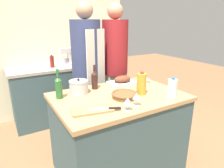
# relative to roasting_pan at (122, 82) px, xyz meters

# --- Properties ---
(ground_plane) EXTENTS (12.00, 12.00, 0.00)m
(ground_plane) POSITION_rel_roasting_pan_xyz_m (-0.20, -0.24, -0.92)
(ground_plane) COLOR #8E6642
(kitchen_island) EXTENTS (1.27, 0.87, 0.87)m
(kitchen_island) POSITION_rel_roasting_pan_xyz_m (-0.20, -0.24, -0.48)
(kitchen_island) COLOR #3D565B
(kitchen_island) RESTS_ON ground_plane
(back_counter) EXTENTS (1.84, 0.60, 0.90)m
(back_counter) POSITION_rel_roasting_pan_xyz_m (-0.20, 1.30, -0.47)
(back_counter) COLOR #3D565B
(back_counter) RESTS_ON ground_plane
(back_wall) EXTENTS (2.34, 0.10, 2.55)m
(back_wall) POSITION_rel_roasting_pan_xyz_m (-0.20, 1.65, 0.36)
(back_wall) COLOR beige
(back_wall) RESTS_ON ground_plane
(roasting_pan) EXTENTS (0.32, 0.23, 0.12)m
(roasting_pan) POSITION_rel_roasting_pan_xyz_m (0.00, 0.00, 0.00)
(roasting_pan) COLOR #BCBCC1
(roasting_pan) RESTS_ON kitchen_island
(wicker_basket) EXTENTS (0.25, 0.25, 0.05)m
(wicker_basket) POSITION_rel_roasting_pan_xyz_m (-0.19, -0.33, -0.01)
(wicker_basket) COLOR brown
(wicker_basket) RESTS_ON kitchen_island
(cutting_board) EXTENTS (0.37, 0.24, 0.02)m
(cutting_board) POSITION_rel_roasting_pan_xyz_m (-0.58, -0.43, -0.04)
(cutting_board) COLOR #AD7F51
(cutting_board) RESTS_ON kitchen_island
(stock_pot) EXTENTS (0.19, 0.19, 0.16)m
(stock_pot) POSITION_rel_roasting_pan_xyz_m (-0.52, 0.01, 0.02)
(stock_pot) COLOR #B7B7BC
(stock_pot) RESTS_ON kitchen_island
(mixing_bowl) EXTENTS (0.14, 0.14, 0.05)m
(mixing_bowl) POSITION_rel_roasting_pan_xyz_m (0.28, -0.04, -0.02)
(mixing_bowl) COLOR beige
(mixing_bowl) RESTS_ON kitchen_island
(juice_jug) EXTENTS (0.10, 0.10, 0.23)m
(juice_jug) POSITION_rel_roasting_pan_xyz_m (0.01, -0.33, 0.06)
(juice_jug) COLOR orange
(juice_jug) RESTS_ON kitchen_island
(milk_jug) EXTENTS (0.09, 0.09, 0.20)m
(milk_jug) POSITION_rel_roasting_pan_xyz_m (0.21, -0.55, 0.05)
(milk_jug) COLOR white
(milk_jug) RESTS_ON kitchen_island
(wine_bottle_green) EXTENTS (0.07, 0.07, 0.26)m
(wine_bottle_green) POSITION_rel_roasting_pan_xyz_m (-0.32, 0.06, 0.06)
(wine_bottle_green) COLOR #381E19
(wine_bottle_green) RESTS_ON kitchen_island
(wine_bottle_dark) EXTENTS (0.07, 0.07, 0.29)m
(wine_bottle_dark) POSITION_rel_roasting_pan_xyz_m (-0.73, -0.02, 0.07)
(wine_bottle_dark) COLOR #28662D
(wine_bottle_dark) RESTS_ON kitchen_island
(wine_glass_left) EXTENTS (0.07, 0.07, 0.11)m
(wine_glass_left) POSITION_rel_roasting_pan_xyz_m (-0.20, -0.53, 0.04)
(wine_glass_left) COLOR silver
(wine_glass_left) RESTS_ON kitchen_island
(wine_glass_right) EXTENTS (0.07, 0.07, 0.11)m
(wine_glass_right) POSITION_rel_roasting_pan_xyz_m (-0.32, -0.57, 0.03)
(wine_glass_right) COLOR silver
(wine_glass_right) RESTS_ON kitchen_island
(knife_chef) EXTENTS (0.26, 0.14, 0.01)m
(knife_chef) POSITION_rel_roasting_pan_xyz_m (-0.48, -0.49, -0.02)
(knife_chef) COLOR #B7B7BC
(knife_chef) RESTS_ON cutting_board
(stand_mixer) EXTENTS (0.18, 0.14, 0.28)m
(stand_mixer) POSITION_rel_roasting_pan_xyz_m (-0.27, 1.19, 0.10)
(stand_mixer) COLOR silver
(stand_mixer) RESTS_ON back_counter
(condiment_bottle_tall) EXTENTS (0.06, 0.06, 0.19)m
(condiment_bottle_tall) POSITION_rel_roasting_pan_xyz_m (-0.47, 1.22, 0.07)
(condiment_bottle_tall) COLOR maroon
(condiment_bottle_tall) RESTS_ON back_counter
(condiment_bottle_short) EXTENTS (0.06, 0.06, 0.16)m
(condiment_bottle_short) POSITION_rel_roasting_pan_xyz_m (-0.05, 1.32, 0.05)
(condiment_bottle_short) COLOR #B28E2D
(condiment_bottle_short) RESTS_ON back_counter
(condiment_bottle_extra) EXTENTS (0.05, 0.05, 0.13)m
(condiment_bottle_extra) POSITION_rel_roasting_pan_xyz_m (0.22, 1.45, 0.04)
(condiment_bottle_extra) COLOR maroon
(condiment_bottle_extra) RESTS_ON back_counter
(person_cook_aproned) EXTENTS (0.39, 0.41, 1.81)m
(person_cook_aproned) POSITION_rel_roasting_pan_xyz_m (-0.19, 0.56, 0.08)
(person_cook_aproned) COLOR beige
(person_cook_aproned) RESTS_ON ground_plane
(person_cook_guest) EXTENTS (0.35, 0.35, 1.81)m
(person_cook_guest) POSITION_rel_roasting_pan_xyz_m (0.24, 0.56, 0.09)
(person_cook_guest) COLOR beige
(person_cook_guest) RESTS_ON ground_plane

